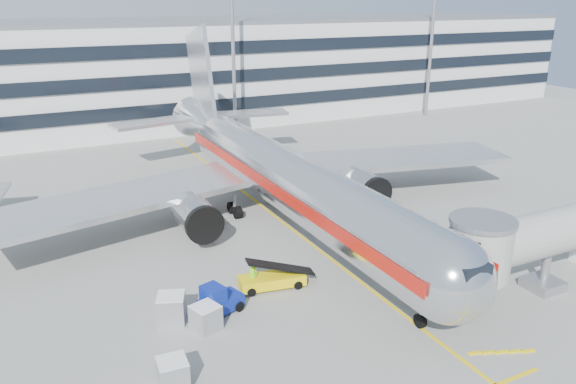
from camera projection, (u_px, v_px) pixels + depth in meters
name	position (u px, v px, depth m)	size (l,w,h in m)	color
ground	(348.00, 272.00, 40.46)	(180.00, 180.00, 0.00)	gray
lead_in_line	(286.00, 225.00, 48.90)	(0.25, 70.00, 0.01)	yellow
main_jet	(277.00, 173.00, 48.96)	(50.95, 48.70, 16.06)	silver
jet_bridge	(568.00, 232.00, 37.60)	(17.80, 4.50, 7.00)	silver
terminal	(148.00, 72.00, 86.80)	(150.00, 24.25, 15.60)	silver
light_mast_centre	(232.00, 28.00, 74.41)	(2.40, 1.20, 25.45)	gray
light_mast_east	(433.00, 23.00, 88.83)	(2.40, 1.20, 25.45)	gray
belt_loader	(272.00, 279.00, 38.12)	(4.81, 2.33, 2.25)	yellow
baggage_tug	(219.00, 301.00, 34.96)	(2.99, 2.34, 1.99)	navy
cargo_container_left	(171.00, 308.00, 34.11)	(2.11, 2.11, 1.73)	#A7A9AE
cargo_container_right	(206.00, 318.00, 33.24)	(1.85, 1.85, 1.57)	#A7A9AE
cargo_container_front	(173.00, 374.00, 28.31)	(1.56, 1.56, 1.56)	#A7A9AE
ramp_worker	(253.00, 276.00, 37.83)	(0.72, 0.47, 1.97)	#82DE17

